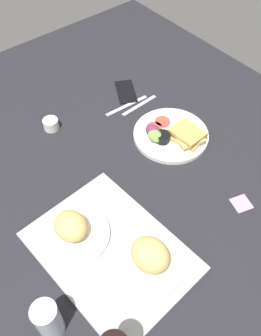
# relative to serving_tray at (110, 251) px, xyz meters

# --- Properties ---
(ground_plane) EXTENTS (1.90, 1.50, 0.03)m
(ground_plane) POSITION_rel_serving_tray_xyz_m (0.16, -0.25, -0.02)
(ground_plane) COLOR black
(serving_tray) EXTENTS (0.47, 0.36, 0.02)m
(serving_tray) POSITION_rel_serving_tray_xyz_m (0.00, 0.00, 0.00)
(serving_tray) COLOR #9EA0A3
(serving_tray) RESTS_ON ground_plane
(bread_plate_near) EXTENTS (0.20, 0.20, 0.09)m
(bread_plate_near) POSITION_rel_serving_tray_xyz_m (-0.10, -0.06, 0.04)
(bread_plate_near) COLOR white
(bread_plate_near) RESTS_ON serving_tray
(bread_plate_far) EXTENTS (0.20, 0.20, 0.08)m
(bread_plate_far) POSITION_rel_serving_tray_xyz_m (0.10, 0.05, 0.04)
(bread_plate_far) COLOR white
(bread_plate_far) RESTS_ON serving_tray
(plate_with_salad) EXTENTS (0.27, 0.27, 0.05)m
(plate_with_salad) POSITION_rel_serving_tray_xyz_m (0.22, -0.44, 0.01)
(plate_with_salad) COLOR white
(plate_with_salad) RESTS_ON ground_plane
(drinking_glass) EXTENTS (0.06, 0.06, 0.13)m
(drinking_glass) POSITION_rel_serving_tray_xyz_m (-0.07, 0.23, 0.06)
(drinking_glass) COLOR silver
(drinking_glass) RESTS_ON ground_plane
(espresso_cup) EXTENTS (0.06, 0.06, 0.04)m
(espresso_cup) POSITION_rel_serving_tray_xyz_m (0.54, -0.13, 0.01)
(espresso_cup) COLOR silver
(espresso_cup) RESTS_ON ground_plane
(fork) EXTENTS (0.02, 0.17, 0.01)m
(fork) POSITION_rel_serving_tray_xyz_m (0.43, -0.47, -0.01)
(fork) COLOR #B7B7BC
(fork) RESTS_ON ground_plane
(knife) EXTENTS (0.03, 0.19, 0.01)m
(knife) POSITION_rel_serving_tray_xyz_m (0.46, -0.43, -0.01)
(knife) COLOR #B7B7BC
(knife) RESTS_ON ground_plane
(cell_phone) EXTENTS (0.16, 0.13, 0.01)m
(cell_phone) POSITION_rel_serving_tray_xyz_m (0.52, -0.48, -0.00)
(cell_phone) COLOR black
(cell_phone) RESTS_ON ground_plane
(sticky_note) EXTENTS (0.07, 0.07, 0.00)m
(sticky_note) POSITION_rel_serving_tray_xyz_m (-0.13, -0.42, -0.01)
(sticky_note) COLOR pink
(sticky_note) RESTS_ON ground_plane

